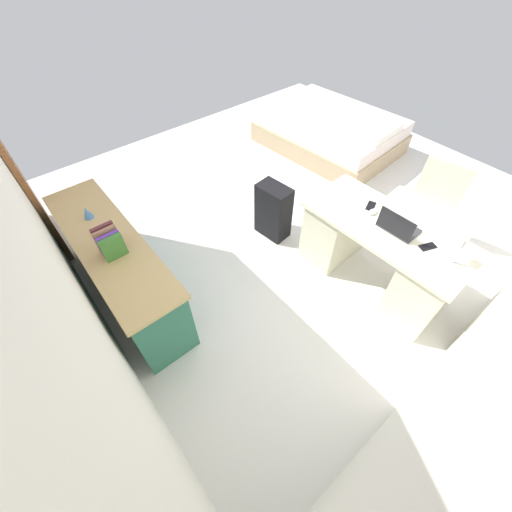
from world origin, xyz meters
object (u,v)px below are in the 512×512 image
desk (377,253)px  suitcase_black (273,211)px  laptop (398,226)px  figurine_small (87,213)px  desk_lamp (462,237)px  bed (330,131)px  credenza (120,269)px  computer_mouse (373,212)px  cell_phone_near_laptop (428,247)px  cell_phone_by_mouse (371,206)px  office_chair (427,213)px

desk → suitcase_black: 1.16m
laptop → figurine_small: bearing=47.1°
laptop → desk_lamp: size_ratio=0.92×
bed → credenza: bearing=99.9°
computer_mouse → suitcase_black: bearing=17.9°
cell_phone_near_laptop → desk: bearing=27.0°
cell_phone_by_mouse → desk_lamp: bearing=152.1°
cell_phone_near_laptop → figurine_small: size_ratio=1.24×
suitcase_black → office_chair: bearing=-141.5°
office_chair → cell_phone_near_laptop: bearing=113.7°
cell_phone_by_mouse → credenza: bearing=39.1°
computer_mouse → figurine_small: figurine_small is taller
cell_phone_by_mouse → figurine_small: size_ratio=1.24×
suitcase_black → computer_mouse: (-0.92, -0.33, 0.42)m
office_chair → credenza: (1.36, 2.73, -0.05)m
office_chair → cell_phone_by_mouse: (0.26, 0.72, 0.31)m
bed → office_chair: bearing=158.4°
bed → laptop: 2.65m
office_chair → suitcase_black: size_ratio=1.49×
desk → credenza: bearing=54.7°
suitcase_black → computer_mouse: size_ratio=6.31×
figurine_small → laptop: bearing=-132.9°
office_chair → credenza: office_chair is taller
credenza → figurine_small: figurine_small is taller
laptop → desk_lamp: 0.49m
cell_phone_near_laptop → figurine_small: 2.83m
desk → cell_phone_near_laptop: cell_phone_near_laptop is taller
laptop → cell_phone_near_laptop: (-0.27, -0.04, -0.04)m
credenza → bed: 3.57m
office_chair → cell_phone_by_mouse: size_ratio=6.91×
laptop → cell_phone_near_laptop: bearing=-172.4°
laptop → desk_lamp: desk_lamp is taller
desk → office_chair: 0.81m
cell_phone_by_mouse → desk: bearing=137.8°
cell_phone_near_laptop → figurine_small: (2.05, 1.95, 0.07)m
bed → desk_lamp: (-2.48, 1.58, 0.74)m
bed → cell_phone_near_laptop: cell_phone_near_laptop is taller
bed → suitcase_black: suitcase_black is taller
office_chair → bed: office_chair is taller
computer_mouse → desk_lamp: size_ratio=0.29×
figurine_small → computer_mouse: bearing=-127.9°
desk_lamp → cell_phone_by_mouse: bearing=-5.7°
laptop → figurine_small: 2.62m
credenza → suitcase_black: credenza is taller
bed → suitcase_black: (-0.86, 1.90, 0.07)m
suitcase_black → figurine_small: size_ratio=5.74×
suitcase_black → cell_phone_by_mouse: cell_phone_by_mouse is taller
credenza → figurine_small: 0.55m
suitcase_black → desk_lamp: size_ratio=1.83×
office_chair → laptop: size_ratio=2.96×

